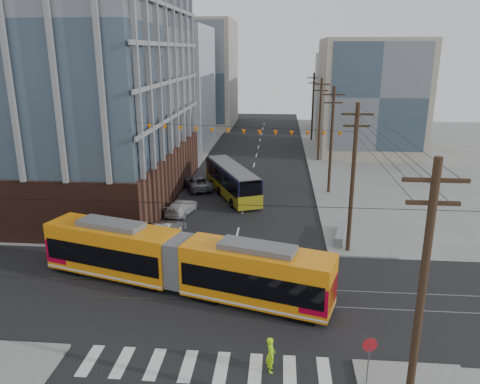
% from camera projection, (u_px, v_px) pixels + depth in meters
% --- Properties ---
extents(ground, '(160.00, 160.00, 0.00)m').
position_uv_depth(ground, '(214.00, 331.00, 24.97)').
color(ground, slate).
extents(office_building, '(30.00, 25.00, 28.60)m').
position_uv_depth(office_building, '(16.00, 51.00, 44.56)').
color(office_building, '#381E16').
rests_on(office_building, ground).
extents(bg_bldg_nw_near, '(18.00, 16.00, 18.00)m').
position_uv_depth(bg_bldg_nw_near, '(152.00, 86.00, 73.34)').
color(bg_bldg_nw_near, '#8C99A5').
rests_on(bg_bldg_nw_near, ground).
extents(bg_bldg_ne_near, '(14.00, 14.00, 16.00)m').
position_uv_depth(bg_bldg_ne_near, '(370.00, 97.00, 67.11)').
color(bg_bldg_ne_near, gray).
rests_on(bg_bldg_ne_near, ground).
extents(bg_bldg_nw_far, '(16.00, 18.00, 20.00)m').
position_uv_depth(bg_bldg_nw_far, '(193.00, 74.00, 91.88)').
color(bg_bldg_nw_far, gray).
rests_on(bg_bldg_nw_far, ground).
extents(bg_bldg_ne_far, '(16.00, 16.00, 14.00)m').
position_uv_depth(bg_bldg_ne_far, '(361.00, 92.00, 86.31)').
color(bg_bldg_ne_far, '#8C99A5').
rests_on(bg_bldg_ne_far, ground).
extents(utility_pole_near, '(0.30, 0.30, 11.00)m').
position_uv_depth(utility_pole_near, '(420.00, 305.00, 16.95)').
color(utility_pole_near, black).
rests_on(utility_pole_near, ground).
extents(utility_pole_far, '(0.30, 0.30, 11.00)m').
position_uv_depth(utility_pole_far, '(313.00, 107.00, 76.08)').
color(utility_pole_far, black).
rests_on(utility_pole_far, ground).
extents(streetcar, '(18.88, 8.04, 3.65)m').
position_uv_depth(streetcar, '(180.00, 262.00, 28.89)').
color(streetcar, orange).
rests_on(streetcar, ground).
extents(city_bus, '(6.79, 11.36, 3.21)m').
position_uv_depth(city_bus, '(232.00, 181.00, 47.82)').
color(city_bus, black).
rests_on(city_bus, ground).
extents(parked_car_silver, '(2.60, 4.31, 1.34)m').
position_uv_depth(parked_car_silver, '(166.00, 230.00, 37.22)').
color(parked_car_silver, '#979797').
rests_on(parked_car_silver, ground).
extents(parked_car_white, '(2.78, 4.74, 1.29)m').
position_uv_depth(parked_car_white, '(182.00, 207.00, 42.78)').
color(parked_car_white, '#BABABA').
rests_on(parked_car_white, ground).
extents(parked_car_grey, '(4.35, 5.80, 1.46)m').
position_uv_depth(parked_car_grey, '(197.00, 182.00, 50.45)').
color(parked_car_grey, slate).
rests_on(parked_car_grey, ground).
extents(pedestrian, '(0.48, 0.68, 1.76)m').
position_uv_depth(pedestrian, '(271.00, 354.00, 21.61)').
color(pedestrian, '#ABF612').
rests_on(pedestrian, ground).
extents(stop_sign, '(0.80, 0.80, 2.29)m').
position_uv_depth(stop_sign, '(368.00, 364.00, 20.55)').
color(stop_sign, maroon).
rests_on(stop_sign, ground).
extents(jersey_barrier, '(1.83, 4.35, 0.85)m').
position_uv_depth(jersey_barrier, '(341.00, 234.00, 37.00)').
color(jersey_barrier, slate).
rests_on(jersey_barrier, ground).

